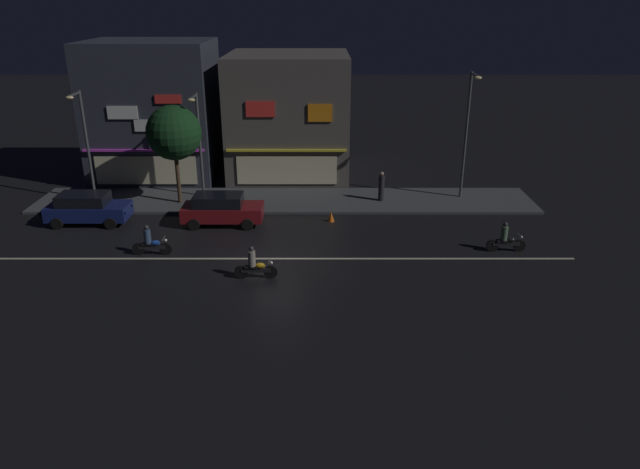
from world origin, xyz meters
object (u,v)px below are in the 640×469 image
streetlamp_mid (198,137)px  motorcycle_lead (505,239)px  pedestrian_on_sidewalk (380,187)px  motorcycle_following (149,243)px  parked_car_near_kerb (86,208)px  motorcycle_opposite_lane (254,265)px  parked_car_trailing (221,209)px  traffic_cone (330,217)px  streetlamp_east (467,126)px  streetlamp_west (83,137)px

streetlamp_mid → motorcycle_lead: 18.18m
motorcycle_lead → pedestrian_on_sidewalk: bearing=121.1°
motorcycle_following → streetlamp_mid: bearing=77.4°
parked_car_near_kerb → motorcycle_opposite_lane: bearing=145.3°
parked_car_trailing → motorcycle_opposite_lane: (2.44, -6.60, -0.24)m
parked_car_trailing → traffic_cone: bearing=3.9°
pedestrian_on_sidewalk → streetlamp_east: bearing=-114.0°
streetlamp_west → pedestrian_on_sidewalk: size_ratio=3.66×
streetlamp_east → motorcycle_following: (-16.64, -8.14, -3.86)m
motorcycle_lead → motorcycle_following: size_ratio=1.00×
motorcycle_following → motorcycle_opposite_lane: same height
streetlamp_west → motorcycle_following: size_ratio=3.40×
streetlamp_east → parked_car_trailing: 14.89m
motorcycle_opposite_lane → traffic_cone: size_ratio=3.45×
streetlamp_mid → motorcycle_opposite_lane: size_ratio=3.27×
streetlamp_west → motorcycle_opposite_lane: streetlamp_west is taller
motorcycle_opposite_lane → traffic_cone: motorcycle_opposite_lane is taller
pedestrian_on_sidewalk → motorcycle_opposite_lane: 12.08m
motorcycle_following → motorcycle_lead: bearing=-4.6°
pedestrian_on_sidewalk → parked_car_near_kerb: pedestrian_on_sidewalk is taller
motorcycle_following → pedestrian_on_sidewalk: bearing=27.1°
motorcycle_lead → motorcycle_following: 17.02m
streetlamp_east → parked_car_near_kerb: streetlamp_east is taller
pedestrian_on_sidewalk → motorcycle_opposite_lane: pedestrian_on_sidewalk is taller
streetlamp_mid → motorcycle_lead: streetlamp_mid is taller
streetlamp_east → motorcycle_lead: (0.38, -7.75, -3.86)m
parked_car_near_kerb → motorcycle_lead: bearing=169.9°
streetlamp_west → pedestrian_on_sidewalk: 17.43m
pedestrian_on_sidewalk → motorcycle_following: 14.00m
streetlamp_mid → streetlamp_east: streetlamp_east is taller
streetlamp_west → motorcycle_lead: bearing=-17.7°
streetlamp_mid → streetlamp_east: size_ratio=0.84×
streetlamp_east → traffic_cone: bearing=-155.2°
pedestrian_on_sidewalk → parked_car_near_kerb: (-16.24, -3.42, -0.09)m
motorcycle_lead → motorcycle_opposite_lane: bearing=-171.2°
pedestrian_on_sidewalk → motorcycle_lead: bearing=-173.8°
motorcycle_lead → motorcycle_following: bearing=176.3°
motorcycle_lead → streetlamp_east: bearing=87.7°
streetlamp_west → streetlamp_east: streetlamp_east is taller
streetlamp_west → traffic_cone: 14.92m
streetlamp_east → parked_car_near_kerb: 21.81m
streetlamp_east → pedestrian_on_sidewalk: bearing=-174.1°
parked_car_trailing → streetlamp_west: bearing=157.1°
pedestrian_on_sidewalk → parked_car_trailing: 9.63m
parked_car_near_kerb → motorcycle_following: (4.51, -4.22, -0.24)m
streetlamp_west → motorcycle_opposite_lane: bearing=-43.4°
motorcycle_following → traffic_cone: motorcycle_following is taller
parked_car_near_kerb → streetlamp_mid: bearing=-143.5°
parked_car_near_kerb → traffic_cone: size_ratio=7.82×
streetlamp_mid → traffic_cone: (7.73, -3.79, -3.59)m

